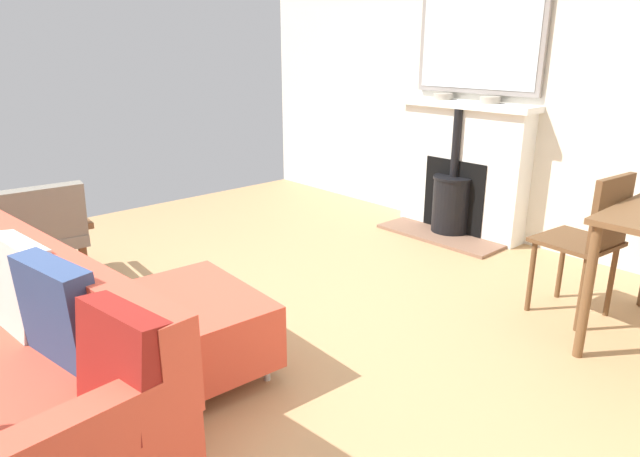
# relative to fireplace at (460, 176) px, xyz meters

# --- Properties ---
(ground_plane) EXTENTS (5.97, 5.46, 0.01)m
(ground_plane) POSITION_rel_fireplace_xyz_m (2.78, 0.16, -0.50)
(ground_plane) COLOR tan
(wall_left) EXTENTS (0.12, 5.46, 2.82)m
(wall_left) POSITION_rel_fireplace_xyz_m (-0.20, 0.16, 0.92)
(wall_left) COLOR silver
(wall_left) RESTS_ON ground
(fireplace) EXTENTS (0.57, 1.21, 1.11)m
(fireplace) POSITION_rel_fireplace_xyz_m (0.00, 0.00, 0.00)
(fireplace) COLOR brown
(fireplace) RESTS_ON ground
(mirror_over_mantel) EXTENTS (0.04, 1.14, 0.93)m
(mirror_over_mantel) POSITION_rel_fireplace_xyz_m (-0.11, 0.00, 1.14)
(mirror_over_mantel) COLOR gray
(mantel_bowl_near) EXTENTS (0.16, 0.16, 0.05)m
(mantel_bowl_near) POSITION_rel_fireplace_xyz_m (-0.02, -0.24, 0.65)
(mantel_bowl_near) COLOR #9E9384
(mantel_bowl_near) RESTS_ON fireplace
(mantel_bowl_far) EXTENTS (0.16, 0.16, 0.05)m
(mantel_bowl_far) POSITION_rel_fireplace_xyz_m (-0.02, 0.21, 0.65)
(mantel_bowl_far) COLOR #9E9384
(mantel_bowl_far) RESTS_ON fireplace
(ottoman) EXTENTS (0.71, 0.79, 0.40)m
(ottoman) POSITION_rel_fireplace_xyz_m (2.85, 0.41, -0.25)
(ottoman) COLOR #B2B2B7
(ottoman) RESTS_ON ground
(armchair_accent) EXTENTS (0.72, 0.64, 0.74)m
(armchair_accent) POSITION_rel_fireplace_xyz_m (3.09, -1.11, -0.08)
(armchair_accent) COLOR brown
(armchair_accent) RESTS_ON ground
(dining_chair_near_fireplace) EXTENTS (0.44, 0.44, 0.88)m
(dining_chair_near_fireplace) POSITION_rel_fireplace_xyz_m (0.83, 1.45, 0.03)
(dining_chair_near_fireplace) COLOR brown
(dining_chair_near_fireplace) RESTS_ON ground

